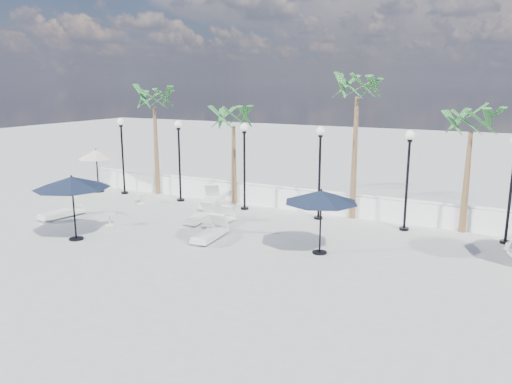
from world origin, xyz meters
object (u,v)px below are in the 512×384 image
at_px(lounger_0, 62,212).
at_px(parasol_navy_left, 72,183).
at_px(lounger_2, 219,220).
at_px(lounger_1, 200,217).
at_px(lounger_4, 210,233).
at_px(lounger_3, 210,201).
at_px(parasol_navy_mid, 321,197).
at_px(parasol_cream_small, 96,155).

height_order(lounger_0, parasol_navy_left, parasol_navy_left).
bearing_deg(lounger_0, lounger_2, 27.41).
xyz_separation_m(lounger_1, lounger_4, (1.65, -1.79, 0.02)).
xyz_separation_m(lounger_2, lounger_3, (-1.96, 2.37, 0.06)).
distance_m(lounger_0, lounger_1, 5.88).
distance_m(lounger_3, parasol_navy_mid, 7.85).
relative_size(lounger_1, parasol_cream_small, 0.79).
xyz_separation_m(lounger_3, parasol_navy_left, (-1.63, -6.40, 1.82)).
xyz_separation_m(lounger_0, lounger_1, (5.48, 2.14, -0.03)).
bearing_deg(parasol_cream_small, lounger_0, -61.89).
height_order(lounger_0, lounger_2, lounger_0).
xyz_separation_m(parasol_navy_mid, parasol_cream_small, (-13.55, 3.72, 0.01)).
bearing_deg(parasol_navy_mid, lounger_2, 163.98).
bearing_deg(lounger_4, lounger_0, 177.79).
bearing_deg(parasol_cream_small, lounger_1, -16.70).
bearing_deg(parasol_navy_left, lounger_4, 27.20).
bearing_deg(lounger_3, lounger_4, -81.93).
relative_size(lounger_4, parasol_navy_mid, 0.81).
distance_m(parasol_navy_mid, parasol_cream_small, 14.05).
bearing_deg(parasol_cream_small, lounger_3, 0.18).
xyz_separation_m(lounger_1, parasol_cream_small, (-7.89, 2.37, 1.71)).
xyz_separation_m(parasol_navy_left, parasol_cream_small, (-5.21, 6.38, -0.16)).
xyz_separation_m(lounger_0, lounger_3, (4.43, 4.53, 0.02)).
bearing_deg(lounger_0, lounger_1, 30.13).
height_order(lounger_2, parasol_navy_left, parasol_navy_left).
height_order(lounger_3, parasol_navy_mid, parasol_navy_mid).
xyz_separation_m(lounger_0, lounger_2, (6.40, 2.16, -0.04)).
relative_size(lounger_0, parasol_navy_mid, 0.83).
height_order(lounger_1, parasol_navy_left, parasol_navy_left).
relative_size(lounger_1, lounger_2, 1.07).
xyz_separation_m(lounger_1, lounger_3, (-1.05, 2.39, 0.05)).
height_order(parasol_navy_mid, parasol_cream_small, parasol_cream_small).
height_order(lounger_3, lounger_4, lounger_3).
bearing_deg(lounger_4, lounger_1, 127.61).
distance_m(lounger_0, parasol_navy_mid, 11.29).
height_order(lounger_0, lounger_4, lounger_0).
relative_size(parasol_navy_left, parasol_navy_mid, 1.10).
bearing_deg(parasol_navy_mid, lounger_3, 150.88).
distance_m(lounger_3, lounger_4, 4.97).
relative_size(parasol_navy_mid, parasol_cream_small, 1.08).
bearing_deg(lounger_3, lounger_0, -159.15).
relative_size(lounger_3, lounger_4, 1.12).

